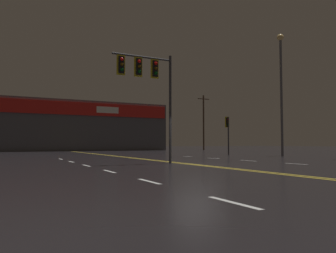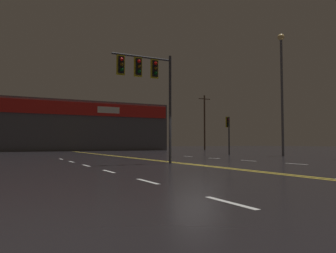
# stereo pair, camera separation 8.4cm
# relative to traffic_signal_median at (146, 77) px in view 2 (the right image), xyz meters

# --- Properties ---
(ground_plane) EXTENTS (200.00, 200.00, 0.00)m
(ground_plane) POSITION_rel_traffic_signal_median_xyz_m (1.92, -1.59, -4.44)
(ground_plane) COLOR black
(road_markings) EXTENTS (14.47, 60.00, 0.01)m
(road_markings) POSITION_rel_traffic_signal_median_xyz_m (2.82, -2.98, -4.43)
(road_markings) COLOR gold
(road_markings) RESTS_ON ground
(traffic_signal_median) EXTENTS (3.27, 0.36, 5.68)m
(traffic_signal_median) POSITION_rel_traffic_signal_median_xyz_m (0.00, 0.00, 0.00)
(traffic_signal_median) COLOR #38383D
(traffic_signal_median) RESTS_ON ground
(traffic_signal_corner_northeast) EXTENTS (0.42, 0.36, 3.52)m
(traffic_signal_corner_northeast) POSITION_rel_traffic_signal_median_xyz_m (12.10, 9.06, -1.85)
(traffic_signal_corner_northeast) COLOR #38383D
(traffic_signal_corner_northeast) RESTS_ON ground
(streetlight_near_right) EXTENTS (0.56, 0.56, 10.21)m
(streetlight_near_right) POSITION_rel_traffic_signal_median_xyz_m (14.16, 4.49, 2.01)
(streetlight_near_right) COLOR #59595E
(streetlight_near_right) RESTS_ON ground
(building_backdrop) EXTENTS (28.89, 10.23, 7.04)m
(building_backdrop) POSITION_rel_traffic_signal_median_xyz_m (1.92, 35.02, -0.90)
(building_backdrop) COLOR #4C4C51
(building_backdrop) RESTS_ON ground
(utility_pole_row) EXTENTS (44.99, 0.26, 10.98)m
(utility_pole_row) POSITION_rel_traffic_signal_median_xyz_m (0.07, 30.20, 0.81)
(utility_pole_row) COLOR #4C3828
(utility_pole_row) RESTS_ON ground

